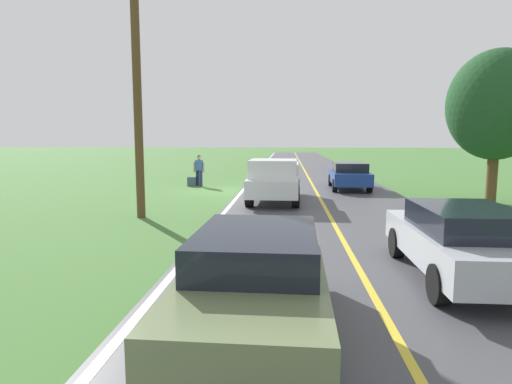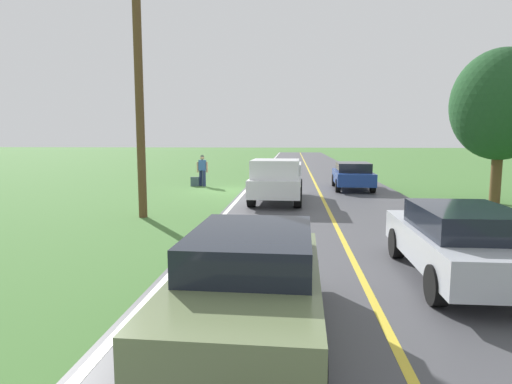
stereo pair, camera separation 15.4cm
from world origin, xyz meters
The scene contains 12 objects.
ground_plane centered at (0.00, 0.00, 0.00)m, with size 200.00×200.00×0.00m, color #427033.
road_surface centered at (-4.59, 0.00, 0.00)m, with size 7.81×120.00×0.00m, color #47474C.
lane_edge_line centered at (-0.86, 0.00, 0.01)m, with size 0.16×117.60×0.00m, color silver.
lane_centre_line centered at (-4.59, 0.00, 0.01)m, with size 0.14×117.60×0.00m, color gold.
hitchhiker_walking centered at (1.77, -1.94, 0.98)m, with size 0.62×0.51×1.75m.
suitcase_carried centered at (2.18, -1.83, 0.26)m, with size 0.20×0.46×0.52m, color #384C56.
pickup_truck_passing centered at (-2.59, 3.76, 0.97)m, with size 2.21×5.45×1.82m.
tree_far_side_near centered at (-11.50, 3.51, 3.98)m, with size 3.84×3.84×6.21m.
sedan_mid_oncoming centered at (-6.42, 13.52, 0.75)m, with size 1.96×4.41×1.41m.
sedan_ahead_same_lane centered at (-2.68, 16.10, 0.75)m, with size 2.02×4.45×1.41m.
sedan_near_oncoming centered at (-6.38, -1.09, 0.75)m, with size 2.03×4.45×1.41m.
utility_pole_roadside centered at (1.81, 7.67, 4.32)m, with size 0.28×0.28×8.63m, color brown.
Camera 2 is at (-3.24, 21.77, 2.67)m, focal length 30.33 mm.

